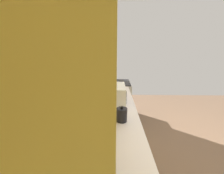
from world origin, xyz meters
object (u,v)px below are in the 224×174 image
at_px(microwave, 113,94).
at_px(kettle, 122,115).
at_px(oven_range, 116,99).
at_px(bowl, 119,89).

xyz_separation_m(microwave, kettle, (-0.60, -0.11, -0.05)).
bearing_deg(oven_range, microwave, 177.02).
xyz_separation_m(oven_range, bowl, (-0.67, -0.04, 0.46)).
height_order(bowl, kettle, kettle).
xyz_separation_m(oven_range, microwave, (-1.21, 0.06, 0.56)).
bearing_deg(kettle, microwave, 10.03).
distance_m(oven_range, bowl, 0.82).
distance_m(bowl, kettle, 1.14).
bearing_deg(kettle, oven_range, 1.36).
bearing_deg(bowl, oven_range, 3.66).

